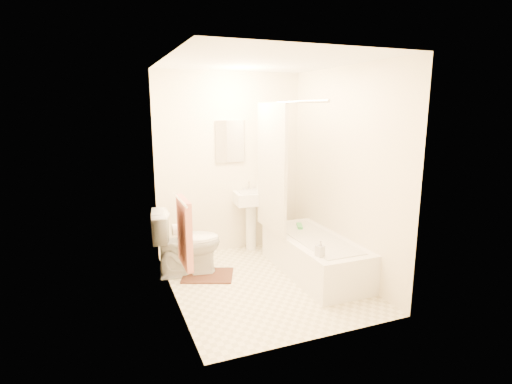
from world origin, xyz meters
name	(u,v)px	position (x,y,z in m)	size (l,w,h in m)	color
floor	(264,282)	(0.00, 0.00, 0.00)	(2.40, 2.40, 0.00)	beige
ceiling	(265,61)	(0.00, 0.00, 2.40)	(2.40, 2.40, 0.00)	white
wall_back	(230,164)	(0.00, 1.20, 1.20)	(2.00, 0.02, 2.40)	beige
wall_left	(171,185)	(-1.00, 0.00, 1.20)	(0.02, 2.40, 2.40)	beige
wall_right	(344,173)	(1.00, 0.00, 1.20)	(0.02, 2.40, 2.40)	beige
mirror	(230,141)	(0.00, 1.18, 1.50)	(0.40, 0.03, 0.55)	white
curtain_rod	(287,102)	(0.30, 0.10, 2.00)	(0.03, 0.03, 1.70)	silver
shower_curtain	(271,168)	(0.30, 0.50, 1.22)	(0.04, 0.80, 1.55)	silver
towel_bar	(180,200)	(-0.96, -0.25, 1.10)	(0.02, 0.02, 0.60)	silver
towel	(185,232)	(-0.93, -0.25, 0.78)	(0.06, 0.45, 0.66)	#CC7266
toilet_paper	(178,229)	(-0.93, 0.12, 0.70)	(0.12, 0.12, 0.11)	white
toilet	(187,243)	(-0.75, 0.57, 0.39)	(0.44, 0.79, 0.77)	white
sink	(251,218)	(0.25, 1.06, 0.45)	(0.46, 0.37, 0.90)	white
bathtub	(314,255)	(0.66, 0.03, 0.22)	(0.68, 1.56, 0.44)	white
bath_mat	(208,275)	(-0.55, 0.40, 0.01)	(0.58, 0.43, 0.02)	#4B261D
soap_bottle	(320,248)	(0.41, -0.50, 0.52)	(0.08, 0.08, 0.17)	silver
scrub_brush	(300,226)	(0.68, 0.45, 0.46)	(0.06, 0.21, 0.04)	green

